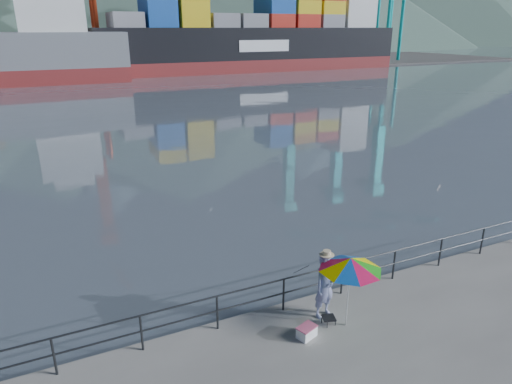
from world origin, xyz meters
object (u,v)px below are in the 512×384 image
(beach_umbrella, at_px, (350,264))
(container_ship, at_px, (261,37))
(fisherman, at_px, (325,286))
(cooler_bag, at_px, (307,332))

(beach_umbrella, relative_size, container_ship, 0.04)
(container_ship, bearing_deg, fisherman, -114.78)
(cooler_bag, bearing_deg, fisherman, 14.68)
(beach_umbrella, distance_m, cooler_bag, 2.12)
(beach_umbrella, height_order, container_ship, container_ship)
(fisherman, height_order, cooler_bag, fisherman)
(fisherman, xyz_separation_m, beach_umbrella, (0.30, -0.64, 0.93))
(fisherman, relative_size, container_ship, 0.03)
(fisherman, distance_m, beach_umbrella, 1.17)
(cooler_bag, height_order, container_ship, container_ship)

